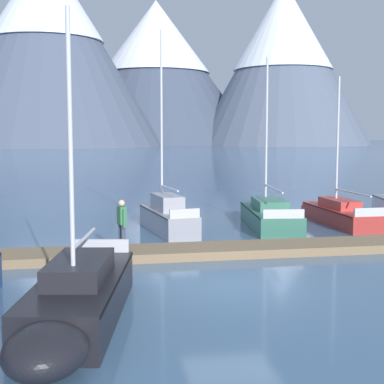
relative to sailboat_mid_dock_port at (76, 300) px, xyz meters
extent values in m
plane|color=#426689|center=(4.12, 2.53, -0.58)|extent=(700.00, 700.00, 0.00)
cone|color=#4C566B|center=(-13.80, 187.93, 32.99)|extent=(79.52, 79.52, 67.14)
cone|color=#424C60|center=(27.51, 218.75, 28.58)|extent=(83.63, 83.63, 58.33)
cone|color=white|center=(27.51, 218.75, 43.12)|extent=(44.18, 44.18, 29.35)
cone|color=slate|center=(72.97, 193.11, 30.03)|extent=(66.79, 66.79, 61.23)
cone|color=white|center=(72.97, 193.11, 44.22)|extent=(37.74, 37.74, 32.95)
cube|color=#846B4C|center=(4.12, 6.53, -0.43)|extent=(27.03, 2.03, 0.30)
cylinder|color=#38383D|center=(4.12, 5.72, -0.46)|extent=(25.94, 0.36, 0.24)
cylinder|color=#38383D|center=(4.12, 7.34, -0.46)|extent=(25.94, 0.36, 0.24)
cube|color=black|center=(0.10, 0.57, -0.11)|extent=(2.70, 5.75, 0.95)
ellipsoid|color=black|center=(-0.45, -2.48, -0.11)|extent=(1.79, 2.16, 0.90)
cube|color=black|center=(0.10, 0.57, 0.32)|extent=(2.72, 5.65, 0.06)
cylinder|color=silver|center=(-0.04, -0.21, 3.28)|extent=(0.10, 0.10, 5.83)
cylinder|color=silver|center=(0.19, 1.04, 1.17)|extent=(0.53, 2.52, 0.08)
cube|color=black|center=(0.08, 0.44, 0.60)|extent=(1.64, 2.67, 0.46)
cube|color=silver|center=(0.58, 3.21, 0.54)|extent=(1.55, 0.38, 0.36)
cube|color=#93939E|center=(3.57, 11.26, -0.11)|extent=(2.01, 4.96, 0.94)
ellipsoid|color=#93939E|center=(3.20, 13.89, -0.11)|extent=(1.34, 1.59, 0.90)
cube|color=#424247|center=(3.57, 11.26, 0.32)|extent=(2.04, 4.87, 0.06)
cylinder|color=silver|center=(3.44, 12.21, 4.21)|extent=(0.10, 0.10, 7.70)
cylinder|color=silver|center=(3.61, 10.99, 1.33)|extent=(0.43, 2.45, 0.08)
cube|color=#A0A0AB|center=(3.56, 11.38, 0.69)|extent=(1.24, 2.28, 0.65)
cube|color=silver|center=(3.90, 8.95, 0.54)|extent=(1.21, 0.27, 0.36)
cube|color=#336B56|center=(8.22, 11.54, -0.16)|extent=(2.53, 5.86, 0.85)
ellipsoid|color=#336B56|center=(8.61, 14.68, -0.16)|extent=(1.78, 2.06, 0.80)
cube|color=#163027|center=(8.22, 11.54, 0.23)|extent=(2.55, 5.75, 0.06)
cylinder|color=silver|center=(8.35, 12.62, 3.68)|extent=(0.10, 0.10, 6.82)
cylinder|color=silver|center=(8.13, 10.83, 1.26)|extent=(0.53, 3.60, 0.08)
cube|color=#3A7560|center=(8.23, 11.68, 0.48)|extent=(1.59, 2.69, 0.43)
cube|color=silver|center=(7.87, 8.80, 0.45)|extent=(1.65, 0.31, 0.36)
cube|color=#B2332D|center=(11.73, 11.81, -0.20)|extent=(1.57, 5.48, 0.77)
ellipsoid|color=#B2332D|center=(11.70, 14.83, -0.20)|extent=(1.31, 1.66, 0.73)
cube|color=#501614|center=(11.73, 11.81, 0.15)|extent=(1.61, 5.37, 0.06)
cylinder|color=silver|center=(11.72, 12.32, 3.22)|extent=(0.10, 0.10, 6.06)
cylinder|color=silver|center=(11.74, 10.69, 1.03)|extent=(0.11, 3.26, 0.08)
cube|color=#C03A35|center=(11.73, 11.94, 0.39)|extent=(1.09, 2.47, 0.41)
cube|color=silver|center=(11.75, 9.15, 0.37)|extent=(1.37, 0.11, 0.36)
cylinder|color=#384256|center=(1.32, 6.70, 0.15)|extent=(0.14, 0.14, 0.86)
cylinder|color=#384256|center=(1.39, 6.45, 0.15)|extent=(0.14, 0.14, 0.86)
cube|color=#387A4C|center=(1.36, 6.57, 0.88)|extent=(0.32, 0.43, 0.60)
sphere|color=beige|center=(1.36, 6.57, 1.30)|extent=(0.22, 0.22, 0.22)
cylinder|color=#387A4C|center=(1.29, 6.81, 0.81)|extent=(0.09, 0.09, 0.62)
cylinder|color=#387A4C|center=(1.43, 6.34, 0.81)|extent=(0.09, 0.09, 0.62)
camera|label=1|loc=(0.37, -12.01, 3.60)|focal=51.94mm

